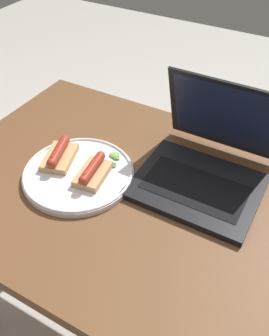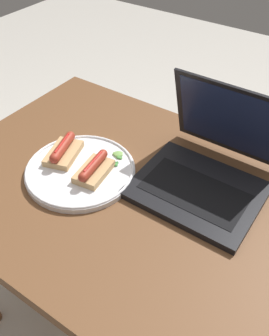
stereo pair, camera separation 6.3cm
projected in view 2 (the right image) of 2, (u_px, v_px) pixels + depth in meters
ground_plane at (136, 323)px, 1.45m from camera, size 6.00×6.00×0.00m
desk at (136, 210)px, 1.01m from camera, size 1.08×0.74×0.73m
laptop at (207, 170)px, 0.96m from camera, size 0.31×0.32×0.25m
plate at (80, 170)px, 1.01m from camera, size 0.30×0.30×0.02m
sausage_toast_left at (94, 169)px, 0.98m from camera, size 0.08×0.13×0.05m
sausage_toast_middle at (63, 151)px, 1.03m from camera, size 0.11×0.13×0.05m
salad_pile at (110, 159)px, 1.03m from camera, size 0.08×0.08×0.01m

